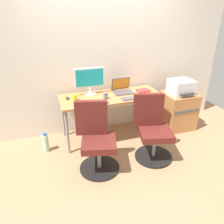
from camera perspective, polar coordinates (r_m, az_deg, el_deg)
name	(u,v)px	position (r m, az deg, el deg)	size (l,w,h in m)	color
ground_plane	(111,136)	(3.84, -0.23, -6.16)	(5.28, 5.28, 0.00)	#9E7A56
back_wall	(104,55)	(3.71, -2.19, 14.40)	(4.40, 0.04, 2.60)	silver
desk	(111,100)	(3.53, -0.25, 3.06)	(1.61, 0.63, 0.74)	#B77542
office_chair_left	(96,140)	(2.95, -4.01, -7.22)	(0.54, 0.54, 0.94)	black
office_chair_right	(152,130)	(3.21, 10.33, -4.67)	(0.54, 0.54, 0.94)	black
side_cabinet	(178,110)	(4.16, 16.52, 0.40)	(0.53, 0.51, 0.65)	#B77542
printer	(181,87)	(4.00, 17.32, 6.16)	(0.38, 0.40, 0.24)	silver
water_bottle_on_floor	(46,143)	(3.54, -16.63, -7.55)	(0.09, 0.09, 0.31)	#A5D8B2
desktop_monitor	(90,79)	(3.51, -5.77, 8.35)	(0.48, 0.18, 0.43)	silver
open_laptop	(122,89)	(3.66, 2.63, 5.98)	(0.31, 0.27, 0.22)	#4C4C51
keyboard_by_monitor	(97,103)	(3.24, -3.93, 2.38)	(0.34, 0.12, 0.02)	#515156
keyboard_by_laptop	(132,98)	(3.41, 5.26, 3.58)	(0.34, 0.12, 0.02)	#515156
mouse_by_monitor	(67,98)	(3.45, -11.35, 3.56)	(0.06, 0.10, 0.03)	#2D2D2D
mouse_by_laptop	(158,94)	(3.63, 11.73, 4.63)	(0.06, 0.10, 0.03)	#515156
coffee_mug	(74,97)	(3.37, -9.62, 3.73)	(0.08, 0.08, 0.09)	yellow
pen_cup	(105,96)	(3.37, -1.69, 4.20)	(0.07, 0.07, 0.10)	slate
notebook	(143,91)	(3.74, 8.03, 5.46)	(0.21, 0.15, 0.03)	red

